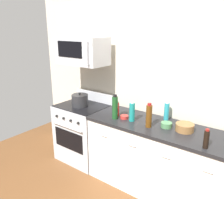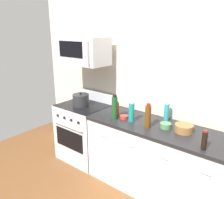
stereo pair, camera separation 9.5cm
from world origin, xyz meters
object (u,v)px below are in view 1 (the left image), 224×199
(range_oven, at_px, (84,132))
(bottle_sparkling_teal, at_px, (132,112))
(bottle_soy_sauce_dark, at_px, (206,139))
(stockpot, at_px, (80,100))
(bottle_hot_sauce_red, at_px, (117,109))
(bowl_green_glaze, at_px, (166,125))
(bowl_wooden_salad, at_px, (185,127))
(bottle_wine_amber, at_px, (149,116))
(bottle_dish_soap, at_px, (167,111))
(bowl_red_small, at_px, (124,117))
(bottle_wine_green, at_px, (115,107))
(microwave, at_px, (83,51))

(range_oven, relative_size, bottle_sparkling_teal, 4.05)
(bottle_soy_sauce_dark, distance_m, stockpot, 1.93)
(bottle_sparkling_teal, height_order, stockpot, bottle_sparkling_teal)
(bottle_sparkling_teal, bearing_deg, bottle_hot_sauce_red, 171.87)
(bottle_hot_sauce_red, height_order, bowl_green_glaze, bottle_hot_sauce_red)
(stockpot, bearing_deg, bottle_soy_sauce_dark, -5.38)
(bottle_hot_sauce_red, height_order, bowl_wooden_salad, bottle_hot_sauce_red)
(range_oven, bearing_deg, bowl_wooden_salad, 1.26)
(bottle_wine_amber, relative_size, stockpot, 1.21)
(range_oven, height_order, bowl_green_glaze, range_oven)
(bottle_hot_sauce_red, relative_size, bottle_sparkling_teal, 0.77)
(bottle_dish_soap, bearing_deg, bowl_red_small, -147.09)
(bottle_dish_soap, height_order, bottle_sparkling_teal, bottle_sparkling_teal)
(bowl_green_glaze, bearing_deg, stockpot, -177.68)
(bottle_wine_green, distance_m, bowl_green_glaze, 0.69)
(microwave, distance_m, bottle_dish_soap, 1.48)
(range_oven, bearing_deg, bottle_dish_soap, 10.22)
(bottle_wine_amber, bearing_deg, bowl_wooden_salad, 21.17)
(range_oven, xyz_separation_m, bottle_soy_sauce_dark, (1.92, -0.23, 0.55))
(bottle_hot_sauce_red, xyz_separation_m, bottle_dish_soap, (0.60, 0.27, 0.02))
(microwave, distance_m, bottle_sparkling_teal, 1.19)
(bottle_sparkling_teal, distance_m, stockpot, 0.95)
(bowl_green_glaze, bearing_deg, bowl_red_small, -173.08)
(bottle_wine_green, bearing_deg, bottle_sparkling_teal, 16.73)
(range_oven, bearing_deg, bowl_red_small, -4.53)
(range_oven, height_order, bottle_sparkling_teal, bottle_sparkling_teal)
(bottle_wine_amber, bearing_deg, bowl_red_small, 172.56)
(bowl_red_small, bearing_deg, bottle_wine_green, -141.09)
(microwave, distance_m, bowl_red_small, 1.16)
(range_oven, relative_size, bottle_wine_amber, 3.54)
(bowl_red_small, height_order, stockpot, stockpot)
(bottle_soy_sauce_dark, distance_m, bowl_wooden_salad, 0.42)
(bottle_hot_sauce_red, relative_size, bottle_soy_sauce_dark, 0.98)
(bottle_wine_amber, xyz_separation_m, bottle_wine_green, (-0.49, -0.03, 0.01))
(bottle_sparkling_teal, distance_m, bowl_red_small, 0.16)
(bottle_hot_sauce_red, bearing_deg, bottle_dish_soap, 24.44)
(microwave, xyz_separation_m, bottle_soy_sauce_dark, (1.92, -0.28, -0.73))
(range_oven, height_order, bottle_wine_green, bottle_wine_green)
(bottle_wine_amber, relative_size, bottle_hot_sauce_red, 1.48)
(bottle_soy_sauce_dark, bearing_deg, bottle_wine_amber, 170.49)
(microwave, xyz_separation_m, bottle_dish_soap, (1.29, 0.19, -0.71))
(bowl_green_glaze, bearing_deg, bottle_wine_amber, -146.22)
(microwave, bearing_deg, bottle_hot_sauce_red, -6.94)
(bottle_soy_sauce_dark, bearing_deg, range_oven, 173.05)
(bottle_soy_sauce_dark, relative_size, bowl_red_small, 1.94)
(bottle_hot_sauce_red, bearing_deg, microwave, 173.06)
(bottle_wine_amber, bearing_deg, bottle_hot_sauce_red, 171.67)
(microwave, xyz_separation_m, bowl_wooden_salad, (1.61, -0.01, -0.78))
(bowl_wooden_salad, bearing_deg, microwave, 179.67)
(bottle_dish_soap, bearing_deg, stockpot, -167.50)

